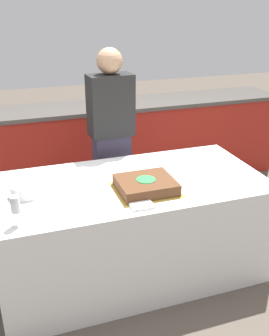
# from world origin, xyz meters

# --- Properties ---
(ground_plane) EXTENTS (14.00, 14.00, 0.00)m
(ground_plane) POSITION_xyz_m (0.00, 0.00, 0.00)
(ground_plane) COLOR brown
(back_counter) EXTENTS (4.40, 0.58, 0.92)m
(back_counter) POSITION_xyz_m (0.00, 1.55, 0.46)
(back_counter) COLOR #A82319
(back_counter) RESTS_ON ground_plane
(dining_table) EXTENTS (1.90, 0.94, 0.76)m
(dining_table) POSITION_xyz_m (0.00, 0.00, 0.38)
(dining_table) COLOR white
(dining_table) RESTS_ON ground_plane
(cake) EXTENTS (0.41, 0.37, 0.08)m
(cake) POSITION_xyz_m (0.05, -0.16, 0.80)
(cake) COLOR gold
(cake) RESTS_ON dining_table
(plate_stack) EXTENTS (0.19, 0.19, 0.08)m
(plate_stack) POSITION_xyz_m (-0.72, 0.02, 0.80)
(plate_stack) COLOR white
(plate_stack) RESTS_ON dining_table
(wine_glass) EXTENTS (0.06, 0.06, 0.18)m
(wine_glass) POSITION_xyz_m (-0.79, -0.34, 0.89)
(wine_glass) COLOR white
(wine_glass) RESTS_ON dining_table
(side_plate_near_cake) EXTENTS (0.22, 0.22, 0.00)m
(side_plate_near_cake) POSITION_xyz_m (0.02, 0.15, 0.76)
(side_plate_near_cake) COLOR white
(side_plate_near_cake) RESTS_ON dining_table
(utensil_pile) EXTENTS (0.14, 0.09, 0.02)m
(utensil_pile) POSITION_xyz_m (-0.05, -0.37, 0.77)
(utensil_pile) COLOR white
(utensil_pile) RESTS_ON dining_table
(person_cutting_cake) EXTENTS (0.38, 0.23, 1.60)m
(person_cutting_cake) POSITION_xyz_m (0.05, 0.69, 0.83)
(person_cutting_cake) COLOR #383347
(person_cutting_cake) RESTS_ON ground_plane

